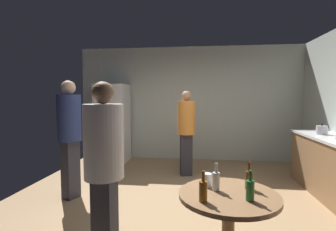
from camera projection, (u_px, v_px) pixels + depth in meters
The scene contains 14 objects.
ground_plane at pixel (181, 207), 3.53m from camera, with size 5.20×5.20×0.10m, color #9E7C56.
wall_back at pixel (189, 104), 6.03m from camera, with size 5.32×0.06×2.70m, color beige.
refrigerator at pixel (113, 123), 5.85m from camera, with size 0.70×0.68×1.80m.
kitchen_counter at pixel (334, 167), 3.78m from camera, with size 0.64×1.87×0.90m.
kettle at pixel (322, 130), 4.07m from camera, with size 0.24×0.17×0.18m.
foreground_table at pixel (229, 206), 2.01m from camera, with size 0.80×0.80×0.73m.
beer_bottle_amber at pixel (203, 190), 1.84m from camera, with size 0.06×0.06×0.23m.
beer_bottle_brown at pixel (249, 179), 2.09m from camera, with size 0.06×0.06×0.23m.
beer_bottle_green at pixel (250, 190), 1.85m from camera, with size 0.06×0.06×0.23m.
beer_bottle_clear at pixel (216, 181), 2.05m from camera, with size 0.06×0.06×0.23m.
plastic_cup_white at pixel (207, 180), 2.16m from camera, with size 0.08×0.08×0.11m, color white.
person_in_white_shirt at pixel (104, 161), 2.16m from camera, with size 0.35×0.35×1.64m.
person_in_navy_shirt at pixel (70, 130), 3.68m from camera, with size 0.44×0.44×1.75m.
person_in_orange_shirt at pixel (186, 126), 4.78m from camera, with size 0.40×0.40×1.62m.
Camera 1 is at (0.24, -3.42, 1.50)m, focal length 26.75 mm.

